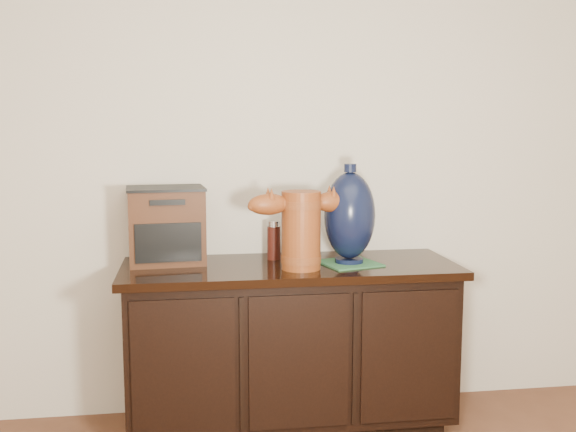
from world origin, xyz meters
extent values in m
plane|color=beige|center=(0.00, 2.50, 1.30)|extent=(4.50, 0.00, 4.50)
cube|color=black|center=(0.00, 2.23, 0.04)|extent=(1.29, 0.45, 0.08)
cube|color=black|center=(0.00, 2.23, 0.40)|extent=(1.40, 0.50, 0.64)
cube|color=black|center=(0.00, 2.23, 0.74)|extent=(1.46, 0.56, 0.03)
cube|color=black|center=(-0.47, 1.97, 0.40)|extent=(0.41, 0.01, 0.56)
cube|color=black|center=(0.00, 1.97, 0.40)|extent=(0.41, 0.01, 0.56)
cube|color=black|center=(0.47, 1.97, 0.40)|extent=(0.41, 0.01, 0.56)
cylinder|color=brown|center=(0.03, 2.13, 0.92)|extent=(0.19, 0.19, 0.33)
cylinder|color=#481D0D|center=(0.03, 2.13, 0.80)|extent=(0.20, 0.20, 0.03)
cylinder|color=#481D0D|center=(0.03, 2.13, 1.03)|extent=(0.20, 0.20, 0.03)
ellipsoid|color=brown|center=(-0.11, 2.10, 1.04)|extent=(0.19, 0.12, 0.09)
ellipsoid|color=brown|center=(0.17, 2.16, 1.04)|extent=(0.19, 0.12, 0.09)
cube|color=#402010|center=(-0.53, 2.35, 0.92)|extent=(0.35, 0.29, 0.32)
cube|color=black|center=(-0.52, 2.21, 0.87)|extent=(0.28, 0.03, 0.17)
cube|color=black|center=(-0.53, 2.35, 1.09)|extent=(0.36, 0.30, 0.01)
cube|color=#2B5F38|center=(0.26, 2.20, 0.76)|extent=(0.29, 0.29, 0.01)
cylinder|color=black|center=(0.26, 2.20, 0.77)|extent=(0.12, 0.12, 0.02)
ellipsoid|color=black|center=(0.26, 2.20, 0.97)|extent=(0.28, 0.28, 0.38)
cylinder|color=black|center=(0.26, 2.20, 1.18)|extent=(0.05, 0.05, 0.04)
cylinder|color=#5E1910|center=(-0.06, 2.35, 0.83)|extent=(0.06, 0.06, 0.15)
cylinder|color=silver|center=(-0.06, 2.35, 0.92)|extent=(0.06, 0.06, 0.03)
camera|label=1|loc=(-0.43, -0.63, 1.36)|focal=42.00mm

